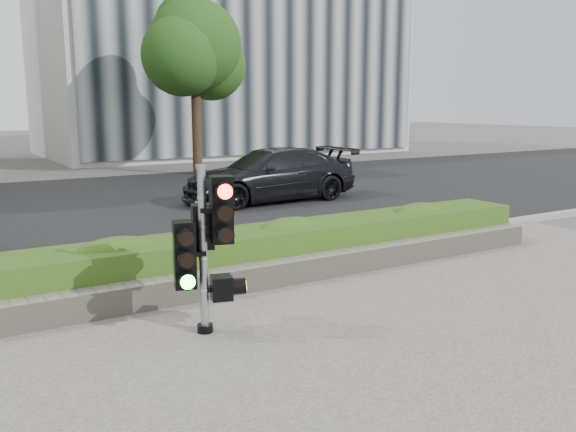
# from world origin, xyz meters

# --- Properties ---
(ground) EXTENTS (120.00, 120.00, 0.00)m
(ground) POSITION_xyz_m (0.00, 0.00, 0.00)
(ground) COLOR #51514C
(ground) RESTS_ON ground
(road) EXTENTS (60.00, 13.00, 0.02)m
(road) POSITION_xyz_m (0.00, 10.00, 0.01)
(road) COLOR black
(road) RESTS_ON ground
(curb) EXTENTS (60.00, 0.25, 0.12)m
(curb) POSITION_xyz_m (0.00, 3.15, 0.06)
(curb) COLOR gray
(curb) RESTS_ON ground
(stone_wall) EXTENTS (12.00, 0.32, 0.34)m
(stone_wall) POSITION_xyz_m (0.00, 1.90, 0.20)
(stone_wall) COLOR gray
(stone_wall) RESTS_ON sidewalk
(hedge) EXTENTS (12.00, 1.00, 0.68)m
(hedge) POSITION_xyz_m (0.00, 2.55, 0.37)
(hedge) COLOR olive
(hedge) RESTS_ON sidewalk
(building_right) EXTENTS (18.00, 10.00, 12.00)m
(building_right) POSITION_xyz_m (11.00, 25.00, 6.00)
(building_right) COLOR #B7B7B2
(building_right) RESTS_ON ground
(tree_right) EXTENTS (4.10, 3.58, 6.53)m
(tree_right) POSITION_xyz_m (5.48, 15.55, 4.48)
(tree_right) COLOR black
(tree_right) RESTS_ON ground
(traffic_signal) EXTENTS (0.70, 0.57, 1.90)m
(traffic_signal) POSITION_xyz_m (-0.73, 0.76, 1.08)
(traffic_signal) COLOR black
(traffic_signal) RESTS_ON sidewalk
(car_dark) EXTENTS (4.87, 2.10, 1.40)m
(car_dark) POSITION_xyz_m (4.66, 8.67, 0.72)
(car_dark) COLOR black
(car_dark) RESTS_ON road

